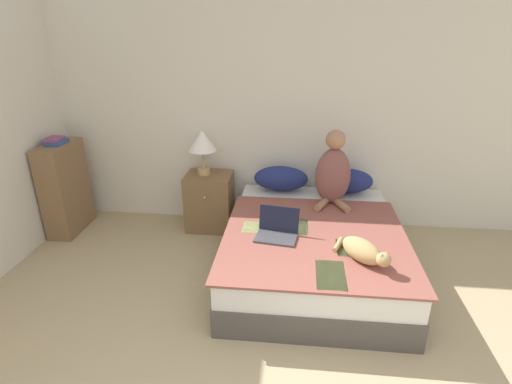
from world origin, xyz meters
TOP-DOWN VIEW (x-y plane):
  - wall_back at (0.00, 3.37)m, footprint 6.19×0.05m
  - bed at (0.28, 2.30)m, footprint 1.59×1.99m
  - pillow_near at (-0.06, 3.12)m, footprint 0.59×0.30m
  - pillow_far at (0.63, 3.12)m, footprint 0.59×0.30m
  - person_sitting at (0.46, 2.82)m, footprint 0.36×0.34m
  - cat_tabby at (0.64, 1.74)m, footprint 0.40×0.51m
  - laptop_open at (-0.05, 2.07)m, footprint 0.39×0.32m
  - nightstand at (-0.86, 3.08)m, footprint 0.50×0.45m
  - table_lamp at (-0.92, 3.09)m, footprint 0.30×0.30m
  - bookshelf at (-2.43, 2.86)m, footprint 0.27×0.59m
  - book_stack_top at (-2.43, 2.85)m, footprint 0.18×0.23m

SIDE VIEW (x-z plane):
  - bed at x=0.28m, z-range 0.00..0.48m
  - nightstand at x=-0.86m, z-range 0.00..0.64m
  - bookshelf at x=-2.43m, z-range 0.00..1.01m
  - laptop_open at x=-0.05m, z-range 0.41..0.65m
  - cat_tabby at x=0.64m, z-range 0.48..0.66m
  - pillow_near at x=-0.06m, z-range 0.48..0.75m
  - pillow_far at x=0.63m, z-range 0.48..0.75m
  - person_sitting at x=0.46m, z-range 0.43..1.19m
  - table_lamp at x=-0.92m, z-range 0.76..1.25m
  - book_stack_top at x=-2.43m, z-range 1.01..1.08m
  - wall_back at x=0.00m, z-range 0.00..2.55m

